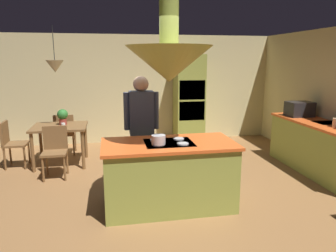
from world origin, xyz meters
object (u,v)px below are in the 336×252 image
chair_facing_island (55,148)px  chair_by_back_wall (65,131)px  person_at_island (142,125)px  microwave_on_counter (299,109)px  cooking_pot_on_cooktop (158,140)px  kitchen_island (169,175)px  chair_at_corner (11,141)px  dining_table (60,131)px  oven_tower (189,99)px  canister_sugar (336,123)px  cup_on_table (63,125)px  potted_plant_on_table (63,116)px

chair_facing_island → chair_by_back_wall: size_ratio=1.00×
person_at_island → chair_facing_island: (-1.41, 0.75, -0.50)m
microwave_on_counter → cooking_pot_on_cooktop: (-3.00, -1.59, -0.06)m
chair_by_back_wall → cooking_pot_on_cooktop: cooking_pot_on_cooktop is taller
kitchen_island → chair_at_corner: kitchen_island is taller
dining_table → chair_by_back_wall: (0.00, 0.64, -0.15)m
kitchen_island → dining_table: size_ratio=1.79×
oven_tower → chair_by_back_wall: oven_tower is taller
oven_tower → kitchen_island: bearing=-108.7°
kitchen_island → canister_sugar: 2.92m
chair_facing_island → cup_on_table: (0.10, 0.43, 0.30)m
dining_table → cup_on_table: size_ratio=10.98×
dining_table → person_at_island: person_at_island is taller
canister_sugar → oven_tower: bearing=121.7°
oven_tower → cooking_pot_on_cooktop: bearing=-110.5°
dining_table → potted_plant_on_table: (0.06, 0.09, 0.28)m
person_at_island → microwave_on_counter: bearing=13.4°
person_at_island → microwave_on_counter: 3.22m
cup_on_table → microwave_on_counter: (4.44, -0.43, 0.24)m
dining_table → cooking_pot_on_cooktop: bearing=-55.4°
chair_at_corner → cup_on_table: 1.04m
kitchen_island → microwave_on_counter: bearing=27.2°
person_at_island → chair_at_corner: 2.72m
canister_sugar → dining_table: bearing=159.8°
chair_at_corner → microwave_on_counter: microwave_on_counter is taller
oven_tower → cooking_pot_on_cooktop: 3.60m
canister_sugar → cooking_pot_on_cooktop: bearing=-169.4°
canister_sugar → kitchen_island: bearing=-171.4°
oven_tower → cup_on_table: size_ratio=23.29×
dining_table → canister_sugar: (4.54, -1.67, 0.33)m
person_at_island → chair_facing_island: bearing=152.1°
dining_table → microwave_on_counter: bearing=-8.0°
person_at_island → chair_by_back_wall: size_ratio=2.01×
chair_at_corner → cooking_pot_on_cooktop: (2.41, -2.23, 0.48)m
person_at_island → potted_plant_on_table: bearing=132.6°
dining_table → canister_sugar: canister_sugar is taller
cup_on_table → microwave_on_counter: microwave_on_counter is taller
kitchen_island → cooking_pot_on_cooktop: cooking_pot_on_cooktop is taller
person_at_island → chair_facing_island: size_ratio=2.01×
oven_tower → potted_plant_on_table: bearing=-159.0°
chair_facing_island → cooking_pot_on_cooktop: cooking_pot_on_cooktop is taller
person_at_island → kitchen_island: bearing=-68.0°
canister_sugar → person_at_island: bearing=174.8°
dining_table → chair_by_back_wall: chair_by_back_wall is taller
person_at_island → cooking_pot_on_cooktop: bearing=-81.4°
chair_facing_island → kitchen_island: bearing=-40.7°
cup_on_table → microwave_on_counter: size_ratio=0.20×
canister_sugar → cooking_pot_on_cooktop: 3.05m
chair_at_corner → person_at_island: bearing=-121.2°
oven_tower → chair_facing_island: (-2.80, -1.78, -0.54)m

